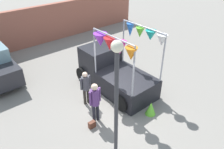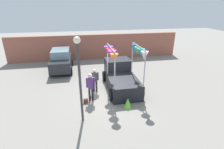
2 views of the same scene
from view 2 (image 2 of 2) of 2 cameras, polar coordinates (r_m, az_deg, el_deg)
The scene contains 9 objects.
ground_plane at distance 11.56m, azimuth -0.50°, elevation -6.75°, with size 60.00×60.00×0.00m, color gray.
vendor_truck at distance 12.26m, azimuth 2.69°, elevation -0.22°, with size 2.46×4.11×3.19m.
parked_car at distance 16.21m, azimuth -16.25°, elevation 4.57°, with size 1.88×4.00×1.88m.
person_customer at distance 10.51m, azimuth -7.03°, elevation -3.28°, with size 0.53×0.34×1.80m.
person_vendor at distance 11.68m, azimuth -5.63°, elevation -1.21°, with size 0.53×0.34×1.62m.
handbag at distance 10.77m, azimuth -8.58°, elevation -8.48°, with size 0.28×0.16×0.28m, color #592D1E.
street_lamp at distance 8.12m, azimuth -10.67°, elevation 1.49°, with size 0.32×0.32×4.29m.
brick_boundary_wall at distance 19.06m, azimuth -5.17°, elevation 9.01°, with size 18.00×0.36×2.60m, color #9E5947.
folded_kite_bundle_lime at distance 10.18m, azimuth 5.17°, elevation -9.23°, with size 0.44×0.44×0.60m, color #66CC33.
Camera 2 is at (-1.80, -9.97, 5.56)m, focal length 28.00 mm.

